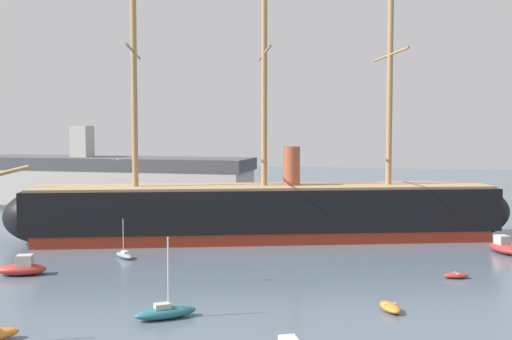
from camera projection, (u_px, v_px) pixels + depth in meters
The scene contains 11 objects.
tall_ship at pixel (264, 211), 78.07m from camera, with size 68.04×28.56×33.96m.
sailboat_near_centre at pixel (165, 312), 45.90m from camera, with size 4.60×4.04×6.17m.
motorboat_mid_left at pixel (22, 268), 59.50m from camera, with size 5.11×3.54×1.98m.
dinghy_mid_right at pixel (390, 307), 47.75m from camera, with size 2.35×3.09×0.67m.
sailboat_alongside_bow at pixel (124, 255), 67.25m from camera, with size 3.27×2.81×4.35m.
dinghy_alongside_stern at pixel (456, 275), 58.25m from camera, with size 2.56×1.64×0.56m.
motorboat_far_left at pixel (75, 222), 89.66m from camera, with size 3.55×3.69×1.52m.
motorboat_far_right at pixel (503, 247), 69.95m from camera, with size 3.94×5.17×2.01m.
dinghy_distant_centre at pixel (283, 225), 88.18m from camera, with size 2.64×2.00×0.57m.
dockside_warehouse_left at pixel (111, 183), 109.56m from camera, with size 54.84×14.04×14.66m.
seagull_in_flight at pixel (117, 159), 54.21m from camera, with size 1.10×0.56×0.13m.
Camera 1 is at (17.28, -23.21, 14.27)m, focal length 43.04 mm.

